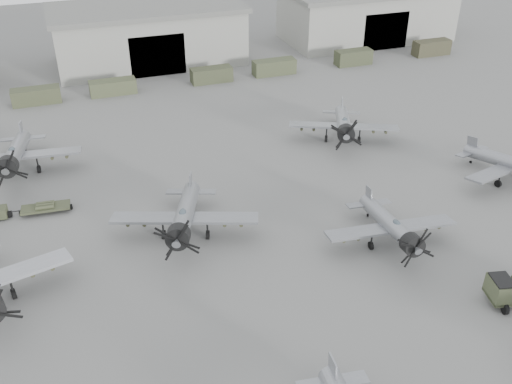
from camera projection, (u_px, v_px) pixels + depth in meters
ground at (316, 328)px, 40.23m from camera, size 220.00×220.00×0.00m
hangar_center at (148, 34)px, 87.84m from camera, size 29.00×14.80×8.70m
hangar_right at (366, 13)px, 98.79m from camera, size 29.00×14.80×8.70m
support_truck_2 at (36, 96)px, 74.93m from camera, size 6.19×2.20×2.09m
support_truck_3 at (113, 87)px, 77.83m from camera, size 6.24×2.20×1.97m
support_truck_4 at (212, 75)px, 81.84m from camera, size 5.91×2.20×2.10m
support_truck_5 at (274, 67)px, 84.60m from camera, size 6.38×2.20×2.19m
support_truck_6 at (353, 57)px, 88.39m from camera, size 5.71×2.20×2.26m
support_truck_7 at (432, 48)px, 92.46m from camera, size 6.10×2.20×2.38m
aircraft_mid_1 at (184, 217)px, 48.15m from camera, size 12.56×11.33×5.06m
aircraft_mid_2 at (393, 227)px, 47.33m from camera, size 11.33×10.20×4.51m
aircraft_far_0 at (14, 155)px, 57.73m from camera, size 13.17×11.85×5.24m
aircraft_far_1 at (344, 124)px, 64.27m from camera, size 12.13×11.00×4.98m
tug_trailer at (14, 211)px, 52.11m from camera, size 7.67×2.08×1.53m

